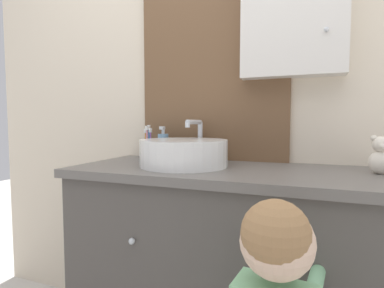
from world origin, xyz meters
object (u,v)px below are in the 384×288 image
(soap_dispenser, at_px, (163,146))
(teddy_bear, at_px, (380,156))
(toothbrush_holder, at_px, (148,150))
(sink_basin, at_px, (184,152))

(soap_dispenser, height_order, teddy_bear, soap_dispenser)
(soap_dispenser, bearing_deg, toothbrush_holder, 177.51)
(teddy_bear, bearing_deg, sink_basin, -174.92)
(soap_dispenser, relative_size, teddy_bear, 1.19)
(teddy_bear, bearing_deg, toothbrush_holder, 174.14)
(soap_dispenser, distance_m, teddy_bear, 0.93)
(toothbrush_holder, height_order, teddy_bear, toothbrush_holder)
(toothbrush_holder, bearing_deg, soap_dispenser, -2.49)
(sink_basin, bearing_deg, toothbrush_holder, 148.04)
(sink_basin, distance_m, teddy_bear, 0.74)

